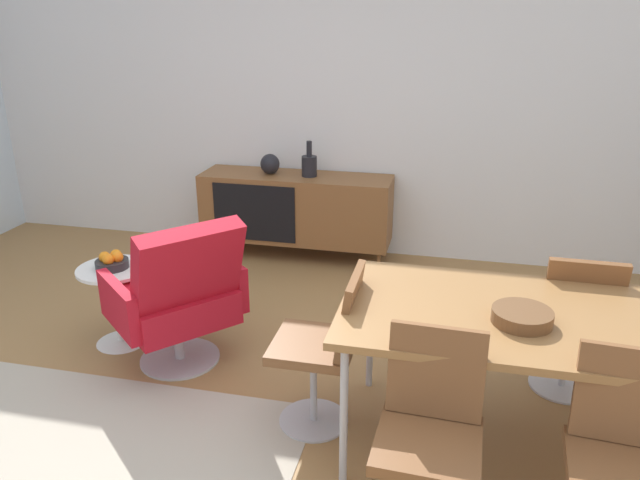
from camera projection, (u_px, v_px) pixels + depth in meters
The scene contains 14 objects.
ground_plane at pixel (227, 422), 3.17m from camera, with size 8.32×8.32×0.00m, color #9E7242.
wall_back at pixel (332, 88), 5.04m from camera, with size 6.80×0.12×2.80m, color white.
sideboard at pixel (296, 208), 5.16m from camera, with size 1.60×0.45×0.72m.
vase_cobalt at pixel (270, 164), 5.08m from camera, with size 0.16×0.16×0.17m.
vase_sculptural_dark at pixel (309, 165), 5.00m from camera, with size 0.13×0.13×0.29m.
dining_table at pixel (519, 322), 2.73m from camera, with size 1.60×0.90×0.74m.
wooden_bowl_on_table at pixel (522, 317), 2.62m from camera, with size 0.26×0.26×0.06m, color brown.
dining_chair_front_right at pixel (624, 459), 2.22m from camera, with size 0.43×0.45×0.86m.
dining_chair_near_window at pixel (325, 343), 3.00m from camera, with size 0.43×0.40×0.86m.
dining_chair_back_right at pixel (575, 318), 3.24m from camera, with size 0.41×0.43×0.86m.
dining_chair_front_left at pixel (430, 431), 2.37m from camera, with size 0.42×0.44×0.86m.
lounge_chair_red at pixel (179, 294), 3.52m from camera, with size 0.91×0.91×0.95m.
side_table_round at pixel (116, 297), 3.82m from camera, with size 0.44×0.44×0.52m.
fruit_bowl at pixel (112, 261), 3.73m from camera, with size 0.20×0.20×0.11m.
Camera 1 is at (1.06, -2.45, 2.00)m, focal length 34.20 mm.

